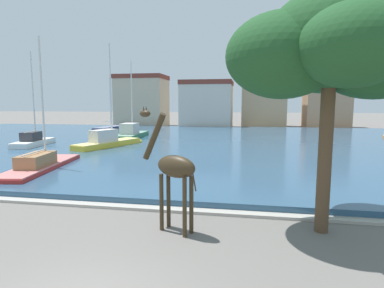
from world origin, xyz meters
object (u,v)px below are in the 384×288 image
at_px(sailboat_white, 36,143).
at_px(shade_tree, 334,50).
at_px(sailboat_red, 46,165).
at_px(sailboat_yellow, 112,143).
at_px(sailboat_navy, 112,128).
at_px(giraffe_statue, 173,169).
at_px(sailboat_green, 132,135).

xyz_separation_m(sailboat_white, shade_tree, (22.60, -15.92, 5.40)).
height_order(sailboat_red, shade_tree, sailboat_red).
bearing_deg(sailboat_red, shade_tree, -23.67).
bearing_deg(shade_tree, sailboat_red, 156.33).
relative_size(sailboat_red, sailboat_yellow, 0.94).
height_order(sailboat_white, sailboat_red, sailboat_white).
height_order(sailboat_navy, sailboat_red, sailboat_navy).
xyz_separation_m(giraffe_statue, shade_tree, (5.09, 0.94, 3.84)).
relative_size(sailboat_navy, shade_tree, 1.08).
relative_size(sailboat_white, sailboat_red, 1.00).
bearing_deg(sailboat_white, sailboat_green, 52.49).
height_order(sailboat_green, sailboat_navy, sailboat_green).
relative_size(giraffe_statue, sailboat_navy, 0.50).
height_order(sailboat_red, sailboat_yellow, sailboat_yellow).
xyz_separation_m(sailboat_navy, sailboat_red, (8.73, -29.16, 0.06)).
bearing_deg(giraffe_statue, shade_tree, 10.42).
distance_m(giraffe_statue, sailboat_yellow, 20.32).
height_order(sailboat_green, shade_tree, sailboat_green).
xyz_separation_m(sailboat_white, sailboat_yellow, (7.40, 0.70, 0.05)).
bearing_deg(sailboat_yellow, sailboat_green, 96.79).
bearing_deg(sailboat_navy, sailboat_red, -73.32).
height_order(sailboat_green, sailboat_yellow, sailboat_yellow).
bearing_deg(sailboat_green, sailboat_navy, 124.18).
distance_m(sailboat_green, shade_tree, 29.70).
bearing_deg(shade_tree, giraffe_statue, -169.58).
xyz_separation_m(sailboat_yellow, shade_tree, (15.20, -16.62, 5.35)).
distance_m(sailboat_green, sailboat_red, 17.74).
bearing_deg(shade_tree, sailboat_navy, 123.72).
bearing_deg(sailboat_yellow, sailboat_navy, 114.38).
xyz_separation_m(sailboat_green, shade_tree, (16.13, -24.36, 5.34)).
xyz_separation_m(giraffe_statue, sailboat_white, (-17.51, 16.86, -1.56)).
xyz_separation_m(sailboat_green, sailboat_navy, (-7.77, 11.44, -0.26)).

